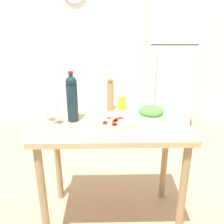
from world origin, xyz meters
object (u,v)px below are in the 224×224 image
salad_bowl (151,114)px  homemade_pizza (115,121)px  pepper_mill (110,95)px  refrigerator (167,71)px  wine_bottle (72,98)px  wine_glass_near (54,111)px  wine_glass_far (47,108)px  salt_canister (122,102)px

salad_bowl → homemade_pizza: 0.28m
pepper_mill → salad_bowl: (0.30, -0.20, -0.09)m
refrigerator → homemade_pizza: bearing=-113.4°
wine_bottle → wine_glass_near: 0.16m
homemade_pizza → wine_glass_far: bearing=175.6°
wine_glass_near → homemade_pizza: (0.43, 0.02, -0.09)m
pepper_mill → salad_bowl: size_ratio=1.27×
wine_bottle → homemade_pizza: size_ratio=1.35×
wine_bottle → salt_canister: size_ratio=2.91×
wine_glass_far → wine_glass_near: bearing=-41.1°
wine_glass_far → homemade_pizza: 0.50m
wine_bottle → salt_canister: bearing=32.2°
wine_bottle → wine_glass_near: bearing=-148.5°
wine_glass_near → wine_glass_far: size_ratio=1.00×
refrigerator → pepper_mill: refrigerator is taller
refrigerator → wine_glass_far: size_ratio=11.99×
refrigerator → wine_glass_near: bearing=-123.3°
salad_bowl → salt_canister: 0.31m
refrigerator → wine_glass_near: (-1.23, -1.87, 0.12)m
wine_glass_far → salad_bowl: 0.77m
wine_glass_far → homemade_pizza: (0.49, -0.04, -0.10)m
wine_glass_near → pepper_mill: bearing=35.7°
pepper_mill → salad_bowl: 0.37m
wine_bottle → salt_canister: (0.37, 0.24, -0.11)m
wine_glass_far → salad_bowl: size_ratio=0.70×
wine_glass_far → salad_bowl: bearing=2.1°
homemade_pizza → salt_canister: 0.31m
pepper_mill → wine_glass_far: bearing=-153.2°
wine_glass_far → homemade_pizza: bearing=-4.4°
refrigerator → salt_canister: refrigerator is taller
wine_glass_far → salt_canister: bearing=24.7°
refrigerator → wine_glass_near: size_ratio=11.99×
wine_bottle → salad_bowl: bearing=0.8°
pepper_mill → salt_canister: 0.12m
refrigerator → wine_glass_near: refrigerator is taller
wine_bottle → pepper_mill: 0.35m
wine_glass_far → salt_canister: wine_glass_far is taller
homemade_pizza → salt_canister: salt_canister is taller
wine_glass_near → wine_glass_far: same height
wine_glass_near → salt_canister: (0.50, 0.31, -0.04)m
wine_glass_far → pepper_mill: 0.52m
wine_bottle → wine_glass_far: wine_bottle is taller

